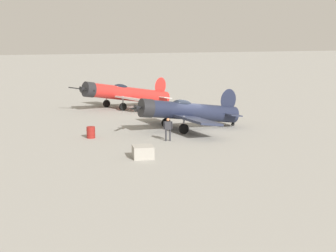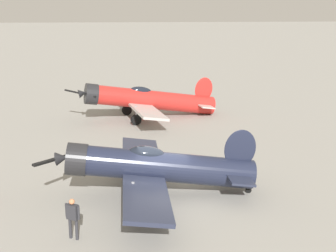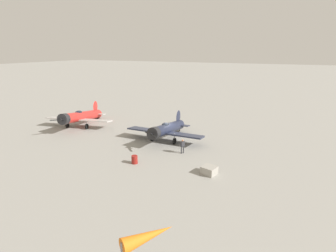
{
  "view_description": "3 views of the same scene",
  "coord_description": "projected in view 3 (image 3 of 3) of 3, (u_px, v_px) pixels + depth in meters",
  "views": [
    {
      "loc": [
        37.37,
        -19.82,
        7.38
      ],
      "look_at": [
        3.63,
        -3.82,
        1.1
      ],
      "focal_mm": 56.17,
      "sensor_mm": 36.0,
      "label": 1
    },
    {
      "loc": [
        19.39,
        -1.57,
        8.78
      ],
      "look_at": [
        -6.62,
        0.73,
        1.6
      ],
      "focal_mm": 47.85,
      "sensor_mm": 36.0,
      "label": 2
    },
    {
      "loc": [
        14.14,
        -30.02,
        11.52
      ],
      "look_at": [
        -0.0,
        0.0,
        1.8
      ],
      "focal_mm": 28.18,
      "sensor_mm": 36.0,
      "label": 3
    }
  ],
  "objects": [
    {
      "name": "airplane_foreground",
      "position": [
        166.0,
        129.0,
        34.24
      ],
      "size": [
        10.19,
        10.14,
        3.25
      ],
      "rotation": [
        0.0,
        0.0,
        4.72
      ],
      "color": "#1E2338",
      "rests_on": "ground_plane"
    },
    {
      "name": "ground_plane",
      "position": [
        168.0,
        139.0,
        35.08
      ],
      "size": [
        400.0,
        400.0,
        0.0
      ],
      "primitive_type": "plane",
      "color": "gray"
    },
    {
      "name": "fuel_drum",
      "position": [
        135.0,
        160.0,
        27.48
      ],
      "size": [
        0.67,
        0.67,
        0.86
      ],
      "color": "maroon",
      "rests_on": "ground_plane"
    },
    {
      "name": "equipment_crate",
      "position": [
        209.0,
        170.0,
        25.16
      ],
      "size": [
        1.58,
        1.54,
        0.77
      ],
      "rotation": [
        0.0,
        0.0,
        6.03
      ],
      "color": "#9E998E",
      "rests_on": "ground_plane"
    },
    {
      "name": "windsock_mast",
      "position": [
        147.0,
        242.0,
        9.09
      ],
      "size": [
        1.54,
        1.94,
        5.61
      ],
      "color": "gray",
      "rests_on": "ground_plane"
    },
    {
      "name": "ground_crew_mechanic",
      "position": [
        183.0,
        145.0,
        30.0
      ],
      "size": [
        0.42,
        0.58,
        1.67
      ],
      "rotation": [
        0.0,
        0.0,
        5.77
      ],
      "color": "#2D2D33",
      "rests_on": "ground_plane"
    },
    {
      "name": "airplane_mid_apron",
      "position": [
        81.0,
        117.0,
        40.53
      ],
      "size": [
        10.41,
        11.83,
        3.18
      ],
      "rotation": [
        0.0,
        0.0,
        4.93
      ],
      "color": "red",
      "rests_on": "ground_plane"
    }
  ]
}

